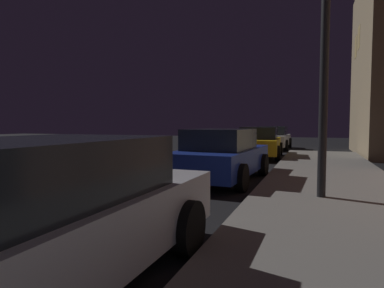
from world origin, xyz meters
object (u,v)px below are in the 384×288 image
car_silver (29,220)px  car_blue (222,155)px  car_white (273,138)px  car_yellow_cab (260,142)px

car_silver → car_blue: (-0.00, 6.43, -0.01)m
car_blue → car_white: same height
car_yellow_cab → car_white: size_ratio=0.95×
car_silver → car_white: same height
car_silver → car_yellow_cab: 12.96m
car_blue → car_white: bearing=90.0°
car_silver → car_blue: 6.43m
car_white → car_yellow_cab: bearing=-90.0°
car_silver → car_yellow_cab: (0.00, 12.96, -0.00)m
car_white → car_blue: bearing=-90.0°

